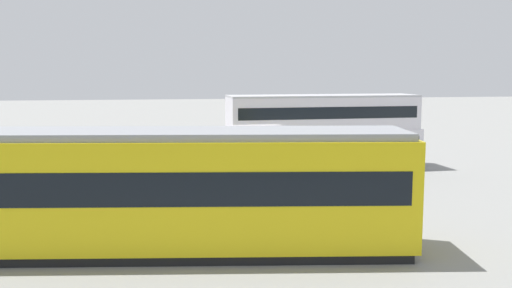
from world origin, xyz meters
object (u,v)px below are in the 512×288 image
at_px(double_decker_bus, 322,131).
at_px(tram_yellow, 130,190).
at_px(pedestrian_near_railing, 170,184).
at_px(info_sign, 23,176).

relative_size(double_decker_bus, tram_yellow, 0.65).
xyz_separation_m(pedestrian_near_railing, info_sign, (4.83, 0.73, 0.58)).
xyz_separation_m(double_decker_bus, info_sign, (12.91, 9.08, -0.34)).
bearing_deg(pedestrian_near_railing, info_sign, 8.59).
bearing_deg(double_decker_bus, pedestrian_near_railing, 45.93).
relative_size(double_decker_bus, info_sign, 4.33).
distance_m(double_decker_bus, info_sign, 15.78).
height_order(double_decker_bus, tram_yellow, double_decker_bus).
height_order(tram_yellow, info_sign, tram_yellow).
height_order(pedestrian_near_railing, info_sign, info_sign).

